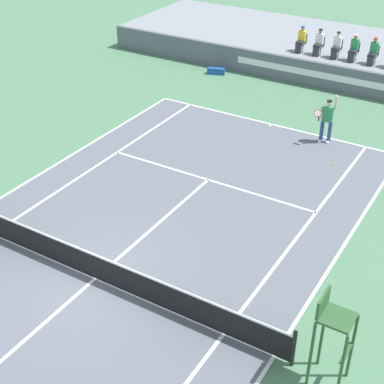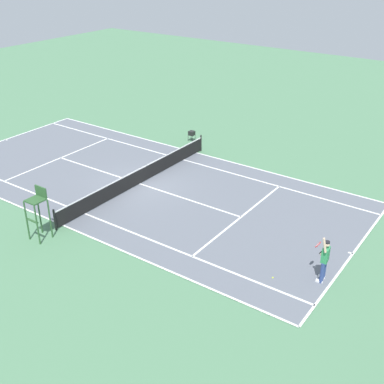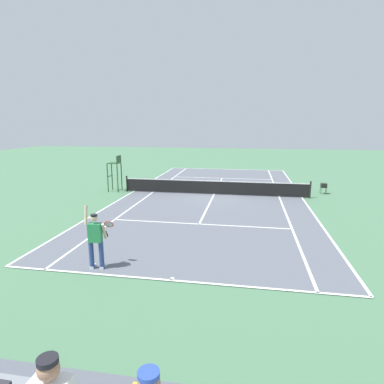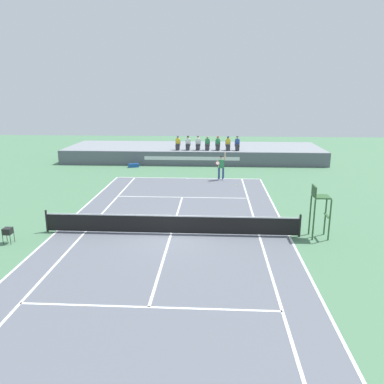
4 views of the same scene
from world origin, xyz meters
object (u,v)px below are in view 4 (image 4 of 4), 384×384
object	(u,v)px
spectator_seated_0	(178,143)
spectator_seated_3	(207,143)
spectator_seated_5	(228,144)
umpire_chair	(319,205)
spectator_seated_4	(218,144)
tennis_player	(221,167)
equipment_bag	(134,165)
tennis_ball	(235,185)
spectator_seated_1	(188,143)
spectator_seated_2	(198,143)
spectator_seated_6	(237,144)
ball_hopper	(8,231)

from	to	relation	value
spectator_seated_0	spectator_seated_3	xyz separation A→B (m)	(2.70, 0.00, 0.00)
spectator_seated_5	umpire_chair	distance (m)	18.42
spectator_seated_4	tennis_player	bearing A→B (deg)	-88.14
spectator_seated_0	tennis_player	bearing A→B (deg)	-59.65
tennis_player	equipment_bag	bearing A→B (deg)	148.92
spectator_seated_3	tennis_ball	distance (m)	8.68
spectator_seated_3	spectator_seated_1	bearing A→B (deg)	180.00
spectator_seated_2	umpire_chair	bearing A→B (deg)	-70.99
spectator_seated_6	umpire_chair	size ratio (longest dim) A/B	0.52
spectator_seated_2	spectator_seated_3	distance (m)	0.85
spectator_seated_5	tennis_player	world-z (taller)	spectator_seated_5
spectator_seated_5	spectator_seated_6	distance (m)	0.84
spectator_seated_0	spectator_seated_6	size ratio (longest dim) A/B	1.00
spectator_seated_1	spectator_seated_3	world-z (taller)	same
spectator_seated_5	spectator_seated_6	size ratio (longest dim) A/B	1.00
spectator_seated_5	spectator_seated_6	world-z (taller)	same
spectator_seated_1	equipment_bag	xyz separation A→B (m)	(-4.65, -2.02, -1.71)
spectator_seated_6	tennis_player	size ratio (longest dim) A/B	0.61
spectator_seated_1	spectator_seated_5	distance (m)	3.63
spectator_seated_4	spectator_seated_1	bearing A→B (deg)	180.00
spectator_seated_0	spectator_seated_6	bearing A→B (deg)	0.00
spectator_seated_4	tennis_ball	distance (m)	8.50
spectator_seated_1	ball_hopper	size ratio (longest dim) A/B	1.81
spectator_seated_1	spectator_seated_2	size ratio (longest dim) A/B	1.00
spectator_seated_3	spectator_seated_5	xyz separation A→B (m)	(1.86, 0.00, 0.00)
spectator_seated_6	tennis_player	xyz separation A→B (m)	(-1.55, -6.58, -0.88)
spectator_seated_0	spectator_seated_2	bearing A→B (deg)	0.00
spectator_seated_2	tennis_ball	distance (m)	8.93
spectator_seated_5	umpire_chair	bearing A→B (deg)	-79.00
spectator_seated_6	spectator_seated_4	bearing A→B (deg)	180.00
spectator_seated_0	spectator_seated_5	world-z (taller)	same
spectator_seated_1	tennis_ball	distance (m)	9.28
tennis_ball	ball_hopper	size ratio (longest dim) A/B	0.10
spectator_seated_4	equipment_bag	distance (m)	7.82
tennis_ball	spectator_seated_1	bearing A→B (deg)	115.52
spectator_seated_3	ball_hopper	world-z (taller)	spectator_seated_3
spectator_seated_2	spectator_seated_4	xyz separation A→B (m)	(1.79, 0.00, 0.00)
spectator_seated_4	spectator_seated_0	bearing A→B (deg)	180.00
spectator_seated_5	ball_hopper	world-z (taller)	spectator_seated_5
spectator_seated_0	spectator_seated_2	xyz separation A→B (m)	(1.85, 0.00, 0.00)
spectator_seated_0	tennis_ball	distance (m)	9.71
spectator_seated_4	spectator_seated_6	size ratio (longest dim) A/B	1.00
tennis_ball	spectator_seated_0	bearing A→B (deg)	120.57
spectator_seated_0	umpire_chair	size ratio (longest dim) A/B	0.52
spectator_seated_1	spectator_seated_3	bearing A→B (deg)	0.00
spectator_seated_2	equipment_bag	bearing A→B (deg)	-160.04
spectator_seated_3	spectator_seated_2	bearing A→B (deg)	180.00
spectator_seated_0	spectator_seated_5	size ratio (longest dim) A/B	1.00
spectator_seated_5	spectator_seated_0	bearing A→B (deg)	180.00
spectator_seated_2	equipment_bag	distance (m)	6.16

